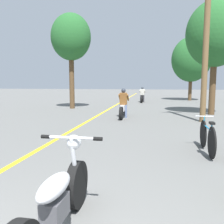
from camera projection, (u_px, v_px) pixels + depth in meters
name	position (u px, v px, depth m)	size (l,w,h in m)	color
lane_stripe_center	(107.00, 110.00, 14.58)	(0.14, 48.00, 0.01)	yellow
utility_pole	(206.00, 46.00, 9.84)	(1.10, 0.24, 6.22)	brown
roadside_tree_right_near	(215.00, 34.00, 12.09)	(2.94, 2.65, 5.86)	#513A23
roadside_tree_right_far	(191.00, 59.00, 22.20)	(3.64, 3.28, 5.96)	#513A23
roadside_tree_left	(71.00, 38.00, 15.04)	(2.56, 2.30, 6.04)	#513A23
motorcycle_foreground	(56.00, 202.00, 2.52)	(0.79, 2.06, 1.03)	black
motorcycle_rider_lead	(123.00, 107.00, 11.44)	(0.50, 2.12, 1.41)	black
motorcycle_rider_far	(142.00, 96.00, 20.48)	(0.50, 2.06, 1.33)	black
bicycle_parked	(207.00, 137.00, 5.70)	(0.44, 1.68, 0.84)	black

